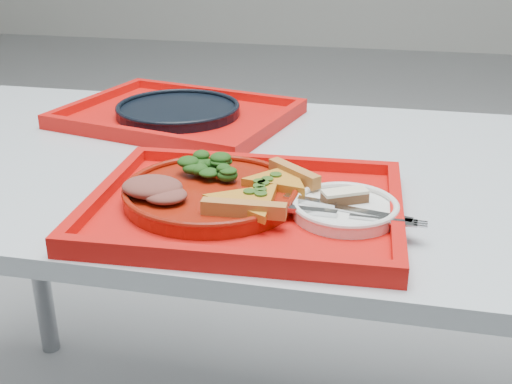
% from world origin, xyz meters
% --- Properties ---
extents(table, '(1.60, 0.80, 0.75)m').
position_xyz_m(table, '(0.00, 0.00, 0.68)').
color(table, '#ADB8C2').
rests_on(table, ground).
extents(tray_main, '(0.47, 0.37, 0.01)m').
position_xyz_m(tray_main, '(-0.02, -0.21, 0.76)').
color(tray_main, red).
rests_on(tray_main, table).
extents(tray_far, '(0.52, 0.44, 0.01)m').
position_xyz_m(tray_far, '(-0.26, 0.21, 0.76)').
color(tray_far, red).
rests_on(tray_far, table).
extents(dinner_plate, '(0.26, 0.26, 0.02)m').
position_xyz_m(dinner_plate, '(-0.07, -0.20, 0.77)').
color(dinner_plate, maroon).
rests_on(dinner_plate, tray_main).
extents(side_plate, '(0.15, 0.15, 0.01)m').
position_xyz_m(side_plate, '(0.13, -0.21, 0.77)').
color(side_plate, white).
rests_on(side_plate, tray_main).
extents(navy_plate, '(0.26, 0.26, 0.02)m').
position_xyz_m(navy_plate, '(-0.26, 0.21, 0.77)').
color(navy_plate, black).
rests_on(navy_plate, tray_far).
extents(pizza_slice_a, '(0.12, 0.14, 0.02)m').
position_xyz_m(pizza_slice_a, '(-0.00, -0.24, 0.79)').
color(pizza_slice_a, gold).
rests_on(pizza_slice_a, dinner_plate).
extents(pizza_slice_b, '(0.15, 0.15, 0.02)m').
position_xyz_m(pizza_slice_b, '(0.03, -0.16, 0.79)').
color(pizza_slice_b, gold).
rests_on(pizza_slice_b, dinner_plate).
extents(salad_heap, '(0.08, 0.07, 0.04)m').
position_xyz_m(salad_heap, '(-0.09, -0.14, 0.80)').
color(salad_heap, black).
rests_on(salad_heap, dinner_plate).
extents(meat_portion, '(0.09, 0.07, 0.03)m').
position_xyz_m(meat_portion, '(-0.15, -0.24, 0.79)').
color(meat_portion, brown).
rests_on(meat_portion, dinner_plate).
extents(dessert_bar, '(0.07, 0.05, 0.02)m').
position_xyz_m(dessert_bar, '(0.13, -0.19, 0.79)').
color(dessert_bar, '#522B1B').
rests_on(dessert_bar, side_plate).
extents(knife, '(0.18, 0.05, 0.01)m').
position_xyz_m(knife, '(0.13, -0.22, 0.78)').
color(knife, silver).
rests_on(knife, side_plate).
extents(fork, '(0.19, 0.03, 0.01)m').
position_xyz_m(fork, '(0.14, -0.24, 0.78)').
color(fork, silver).
rests_on(fork, side_plate).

